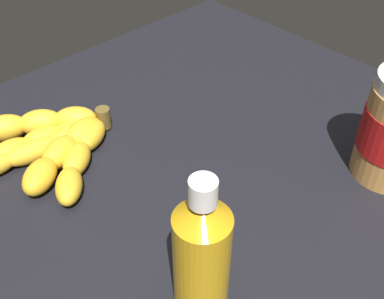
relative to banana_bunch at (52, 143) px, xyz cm
name	(u,v)px	position (x,y,z in cm)	size (l,w,h in cm)	color
ground_plane	(207,186)	(16.83, 11.98, -4.02)	(74.88, 77.01, 4.76)	black
banana_bunch	(52,143)	(0.00, 0.00, 0.00)	(21.54, 21.56, 3.61)	gold
honey_bottle	(202,252)	(28.85, -0.92, 5.38)	(5.28, 5.28, 15.89)	gold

